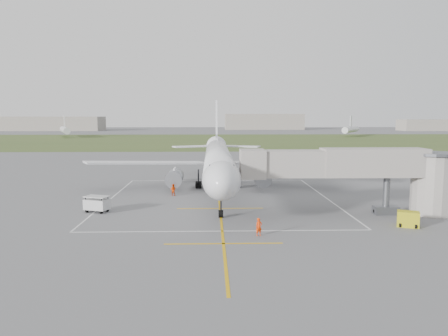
{
  "coord_description": "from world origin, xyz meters",
  "views": [
    {
      "loc": [
        -1.01,
        -59.58,
        10.69
      ],
      "look_at": [
        0.64,
        -4.0,
        4.0
      ],
      "focal_mm": 35.0,
      "sensor_mm": 36.0,
      "label": 1
    }
  ],
  "objects_px": {
    "airliner": "(218,161)",
    "gpu_unit": "(408,219)",
    "ramp_worker_nose": "(259,227)",
    "ramp_worker_wing": "(173,190)",
    "jet_bridge": "(366,171)",
    "baggage_cart": "(97,204)"
  },
  "relations": [
    {
      "from": "jet_bridge",
      "to": "ramp_worker_nose",
      "type": "relative_size",
      "value": 14.57
    },
    {
      "from": "baggage_cart",
      "to": "ramp_worker_wing",
      "type": "relative_size",
      "value": 1.88
    },
    {
      "from": "baggage_cart",
      "to": "ramp_worker_wing",
      "type": "distance_m",
      "value": 12.46
    },
    {
      "from": "gpu_unit",
      "to": "ramp_worker_nose",
      "type": "bearing_deg",
      "value": -146.54
    },
    {
      "from": "gpu_unit",
      "to": "ramp_worker_nose",
      "type": "xyz_separation_m",
      "value": [
        -14.77,
        -2.73,
        0.06
      ]
    },
    {
      "from": "jet_bridge",
      "to": "ramp_worker_nose",
      "type": "bearing_deg",
      "value": -146.92
    },
    {
      "from": "airliner",
      "to": "ramp_worker_wing",
      "type": "xyz_separation_m",
      "value": [
        -6.13,
        -2.38,
        -3.6
      ]
    },
    {
      "from": "airliner",
      "to": "baggage_cart",
      "type": "xyz_separation_m",
      "value": [
        -13.74,
        -12.24,
        -3.47
      ]
    },
    {
      "from": "jet_bridge",
      "to": "baggage_cart",
      "type": "height_order",
      "value": "jet_bridge"
    },
    {
      "from": "jet_bridge",
      "to": "baggage_cart",
      "type": "distance_m",
      "value": 29.78
    },
    {
      "from": "jet_bridge",
      "to": "ramp_worker_wing",
      "type": "relative_size",
      "value": 14.77
    },
    {
      "from": "airliner",
      "to": "ramp_worker_wing",
      "type": "height_order",
      "value": "airliner"
    },
    {
      "from": "airliner",
      "to": "baggage_cart",
      "type": "bearing_deg",
      "value": -138.3
    },
    {
      "from": "airliner",
      "to": "gpu_unit",
      "type": "relative_size",
      "value": 19.85
    },
    {
      "from": "airliner",
      "to": "gpu_unit",
      "type": "height_order",
      "value": "airliner"
    },
    {
      "from": "airliner",
      "to": "jet_bridge",
      "type": "height_order",
      "value": "airliner"
    },
    {
      "from": "baggage_cart",
      "to": "jet_bridge",
      "type": "bearing_deg",
      "value": 17.02
    },
    {
      "from": "ramp_worker_nose",
      "to": "ramp_worker_wing",
      "type": "xyz_separation_m",
      "value": [
        -9.37,
        20.0,
        -0.01
      ]
    },
    {
      "from": "jet_bridge",
      "to": "ramp_worker_nose",
      "type": "xyz_separation_m",
      "value": [
        -12.48,
        -8.13,
        -3.94
      ]
    },
    {
      "from": "baggage_cart",
      "to": "ramp_worker_nose",
      "type": "xyz_separation_m",
      "value": [
        16.98,
        -10.14,
        -0.12
      ]
    },
    {
      "from": "airliner",
      "to": "ramp_worker_nose",
      "type": "bearing_deg",
      "value": -81.76
    },
    {
      "from": "jet_bridge",
      "to": "gpu_unit",
      "type": "xyz_separation_m",
      "value": [
        2.29,
        -5.4,
        -4.0
      ]
    }
  ]
}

